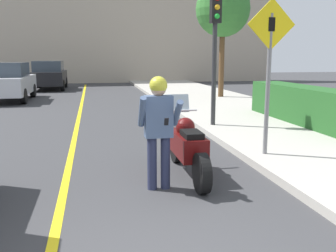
{
  "coord_description": "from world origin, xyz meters",
  "views": [
    {
      "loc": [
        -0.13,
        -2.76,
        1.94
      ],
      "look_at": [
        1.07,
        3.21,
        0.81
      ],
      "focal_mm": 40.0,
      "sensor_mm": 36.0,
      "label": 1
    }
  ],
  "objects_px": {
    "traffic_light": "(215,34)",
    "parked_car_black": "(49,75)",
    "motorcycle": "(187,146)",
    "person_biker": "(159,122)",
    "crossing_sign": "(269,63)",
    "parked_car_silver": "(8,82)",
    "street_tree": "(223,10)"
  },
  "relations": [
    {
      "from": "crossing_sign",
      "to": "street_tree",
      "type": "bearing_deg",
      "value": 75.35
    },
    {
      "from": "traffic_light",
      "to": "parked_car_silver",
      "type": "distance_m",
      "value": 10.71
    },
    {
      "from": "traffic_light",
      "to": "parked_car_black",
      "type": "relative_size",
      "value": 0.81
    },
    {
      "from": "person_biker",
      "to": "parked_car_silver",
      "type": "bearing_deg",
      "value": 110.31
    },
    {
      "from": "person_biker",
      "to": "street_tree",
      "type": "xyz_separation_m",
      "value": [
        4.8,
        10.95,
        2.92
      ]
    },
    {
      "from": "motorcycle",
      "to": "parked_car_black",
      "type": "distance_m",
      "value": 17.95
    },
    {
      "from": "person_biker",
      "to": "parked_car_black",
      "type": "height_order",
      "value": "parked_car_black"
    },
    {
      "from": "motorcycle",
      "to": "parked_car_black",
      "type": "bearing_deg",
      "value": 102.83
    },
    {
      "from": "traffic_light",
      "to": "parked_car_black",
      "type": "bearing_deg",
      "value": 112.12
    },
    {
      "from": "motorcycle",
      "to": "traffic_light",
      "type": "bearing_deg",
      "value": 65.71
    },
    {
      "from": "traffic_light",
      "to": "motorcycle",
      "type": "bearing_deg",
      "value": -114.29
    },
    {
      "from": "person_biker",
      "to": "parked_car_silver",
      "type": "height_order",
      "value": "parked_car_silver"
    },
    {
      "from": "street_tree",
      "to": "parked_car_black",
      "type": "height_order",
      "value": "street_tree"
    },
    {
      "from": "crossing_sign",
      "to": "street_tree",
      "type": "relative_size",
      "value": 0.56
    },
    {
      "from": "person_biker",
      "to": "traffic_light",
      "type": "distance_m",
      "value": 4.97
    },
    {
      "from": "parked_car_silver",
      "to": "person_biker",
      "type": "bearing_deg",
      "value": -69.69
    },
    {
      "from": "motorcycle",
      "to": "traffic_light",
      "type": "height_order",
      "value": "traffic_light"
    },
    {
      "from": "crossing_sign",
      "to": "parked_car_silver",
      "type": "distance_m",
      "value": 13.14
    },
    {
      "from": "crossing_sign",
      "to": "parked_car_black",
      "type": "bearing_deg",
      "value": 108.4
    },
    {
      "from": "traffic_light",
      "to": "parked_car_silver",
      "type": "xyz_separation_m",
      "value": [
        -6.78,
        8.12,
        -1.66
      ]
    },
    {
      "from": "motorcycle",
      "to": "person_biker",
      "type": "height_order",
      "value": "person_biker"
    },
    {
      "from": "person_biker",
      "to": "parked_car_black",
      "type": "relative_size",
      "value": 0.4
    },
    {
      "from": "crossing_sign",
      "to": "street_tree",
      "type": "height_order",
      "value": "street_tree"
    },
    {
      "from": "parked_car_black",
      "to": "person_biker",
      "type": "bearing_deg",
      "value": -79.29
    },
    {
      "from": "traffic_light",
      "to": "parked_car_black",
      "type": "height_order",
      "value": "traffic_light"
    },
    {
      "from": "person_biker",
      "to": "parked_car_black",
      "type": "xyz_separation_m",
      "value": [
        -3.41,
        18.04,
        -0.16
      ]
    },
    {
      "from": "parked_car_black",
      "to": "crossing_sign",
      "type": "bearing_deg",
      "value": -71.6
    },
    {
      "from": "motorcycle",
      "to": "crossing_sign",
      "type": "relative_size",
      "value": 0.8
    },
    {
      "from": "person_biker",
      "to": "traffic_light",
      "type": "bearing_deg",
      "value": 62.12
    },
    {
      "from": "street_tree",
      "to": "motorcycle",
      "type": "bearing_deg",
      "value": -112.1
    },
    {
      "from": "person_biker",
      "to": "crossing_sign",
      "type": "height_order",
      "value": "crossing_sign"
    },
    {
      "from": "motorcycle",
      "to": "street_tree",
      "type": "xyz_separation_m",
      "value": [
        4.23,
        10.41,
        3.44
      ]
    }
  ]
}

